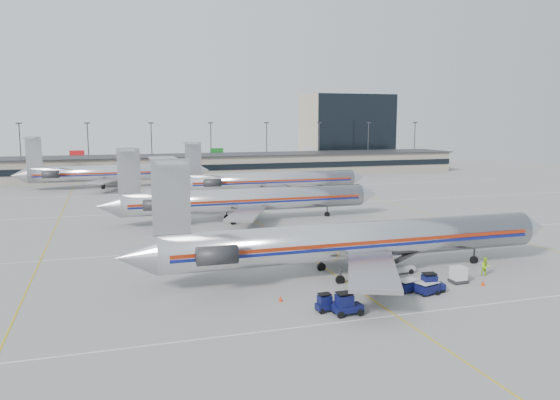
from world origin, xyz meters
name	(u,v)px	position (x,y,z in m)	size (l,w,h in m)	color
ground	(316,262)	(0.00, 0.00, 0.00)	(260.00, 260.00, 0.00)	gray
apron_markings	(288,243)	(0.00, 10.00, 0.01)	(160.00, 0.15, 0.02)	silver
terminal	(189,166)	(0.00, 97.97, 3.16)	(162.00, 17.00, 6.25)	gray
light_mast_row	(182,144)	(0.00, 112.00, 8.58)	(163.60, 0.40, 15.28)	#38383D
distant_building	(346,130)	(62.00, 128.00, 12.50)	(30.00, 20.00, 25.00)	tan
jet_foreground	(349,241)	(1.33, -5.91, 3.66)	(48.25, 28.41, 12.63)	silver
jet_second_row	(242,200)	(-2.00, 27.11, 3.48)	(45.77, 26.95, 11.98)	silver
jet_third_row	(269,180)	(10.18, 53.21, 3.39)	(42.76, 26.30, 11.69)	silver
jet_back_row	(112,173)	(-21.14, 78.81, 3.59)	(45.22, 27.82, 12.37)	silver
tug_left	(326,303)	(-5.15, -15.39, 0.73)	(2.00, 1.07, 1.60)	#0A0D38
tug_center	(346,305)	(-3.91, -16.69, 0.90)	(2.46, 1.30, 1.97)	#0A0D38
tug_right	(431,283)	(6.19, -13.53, 0.85)	(2.44, 1.46, 1.87)	#0A0D38
cart_inner	(408,285)	(4.28, -12.65, 0.61)	(2.29, 1.81, 1.15)	#0A0D38
cart_outer	(427,288)	(5.58, -13.92, 0.61)	(2.34, 1.92, 1.15)	#0A0D38
uld_container	(458,275)	(10.50, -11.77, 0.84)	(1.58, 1.32, 1.66)	#2D2D30
belt_loader	(398,268)	(6.50, -7.00, 0.62)	(4.46, 1.79, 2.31)	#A6A6A6
ramp_worker_near	(372,272)	(2.77, -8.35, 0.82)	(0.60, 0.39, 1.65)	#89D614
ramp_worker_far	(486,267)	(14.62, -10.59, 0.99)	(0.96, 0.75, 1.98)	#99DE14
cone_right	(483,283)	(12.20, -13.31, 0.28)	(0.41, 0.41, 0.56)	red
cone_left	(280,299)	(-8.03, -11.73, 0.27)	(0.39, 0.39, 0.54)	red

